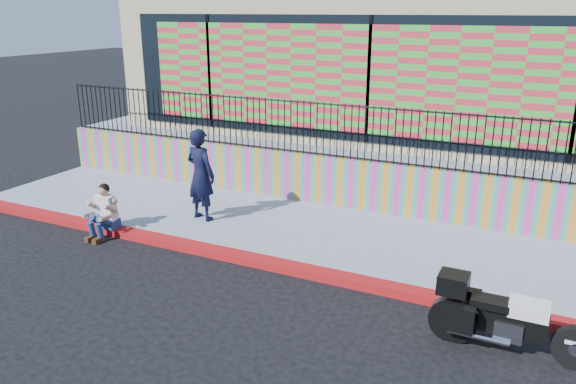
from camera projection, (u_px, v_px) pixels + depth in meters
The scene contains 10 objects.
ground at pixel (288, 271), 9.81m from camera, with size 90.00×90.00×0.00m, color black.
red_curb at pixel (288, 267), 9.78m from camera, with size 16.00×0.30×0.15m, color #A9190C.
sidewalk at pixel (324, 235), 11.19m from camera, with size 16.00×3.00×0.15m, color gray.
mural_wall at pixel (352, 183), 12.37m from camera, with size 16.00×0.20×1.10m, color #DC3A97.
metal_fence at pixel (354, 132), 12.01m from camera, with size 15.80×0.04×1.20m, color black, non-canonical shape.
elevated_platform at pixel (410, 141), 16.75m from camera, with size 16.00×10.00×1.25m, color gray.
storefront_building at pixel (414, 51), 15.75m from camera, with size 14.00×8.06×4.00m.
police_motorcycle at pixel (511, 316), 7.33m from camera, with size 2.11×0.70×1.31m.
police_officer at pixel (201, 175), 11.56m from camera, with size 0.70×0.46×1.93m, color black.
seated_man at pixel (102, 216), 11.13m from camera, with size 0.54×0.71×1.06m.
Camera 1 is at (3.89, -8.00, 4.36)m, focal length 35.00 mm.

